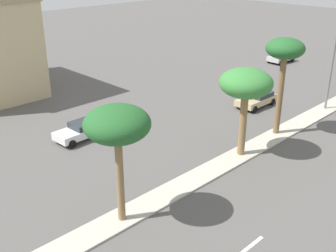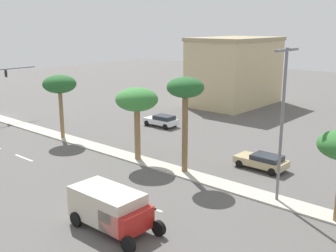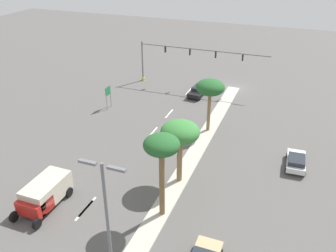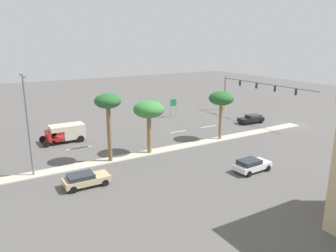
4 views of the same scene
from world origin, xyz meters
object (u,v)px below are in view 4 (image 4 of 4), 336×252
at_px(box_truck, 64,133).
at_px(sedan_black_inboard, 252,119).
at_px(directional_road_sign, 173,105).
at_px(sedan_tan_near, 85,179).
at_px(sedan_white_far, 252,165).
at_px(traffic_signal_gantry, 247,90).
at_px(street_lamp_far, 27,118).
at_px(palm_tree_front, 108,104).
at_px(palm_tree_right, 149,110).
at_px(palm_tree_left, 221,99).

bearing_deg(box_truck, sedan_black_inboard, -100.38).
xyz_separation_m(directional_road_sign, sedan_tan_near, (-19.85, 21.93, -1.54)).
height_order(sedan_white_far, box_truck, box_truck).
distance_m(sedan_white_far, box_truck, 24.79).
xyz_separation_m(traffic_signal_gantry, street_lamp_far, (-8.98, 37.57, 1.43)).
height_order(palm_tree_front, sedan_black_inboard, palm_tree_front).
bearing_deg(palm_tree_front, sedan_white_far, -131.43).
relative_size(directional_road_sign, sedan_black_inboard, 0.74).
xyz_separation_m(traffic_signal_gantry, palm_tree_right, (-8.94, 24.35, 0.69)).
distance_m(traffic_signal_gantry, box_truck, 32.25).
bearing_deg(directional_road_sign, palm_tree_front, 130.51).
bearing_deg(palm_tree_left, box_truck, 62.56).
relative_size(palm_tree_left, sedan_tan_near, 1.54).
distance_m(directional_road_sign, sedan_black_inboard, 13.60).
distance_m(sedan_tan_near, sedan_black_inboard, 32.18).
xyz_separation_m(sedan_white_far, sedan_black_inboard, (14.98, -14.79, 0.01)).
height_order(palm_tree_right, sedan_black_inboard, palm_tree_right).
distance_m(directional_road_sign, sedan_white_far, 25.99).
bearing_deg(sedan_white_far, palm_tree_front, 48.57).
bearing_deg(sedan_white_far, palm_tree_right, 31.89).
height_order(palm_tree_front, sedan_white_far, palm_tree_front).
bearing_deg(sedan_tan_near, street_lamp_far, 37.04).
bearing_deg(street_lamp_far, palm_tree_front, -91.40).
height_order(street_lamp_far, box_truck, street_lamp_far).
relative_size(sedan_white_far, box_truck, 0.72).
bearing_deg(traffic_signal_gantry, palm_tree_left, 123.44).
bearing_deg(palm_tree_right, box_truck, 38.11).
xyz_separation_m(street_lamp_far, sedan_white_far, (-10.42, -19.73, -5.30)).
bearing_deg(street_lamp_far, palm_tree_right, -89.83).
relative_size(directional_road_sign, street_lamp_far, 0.31).
bearing_deg(palm_tree_right, sedan_black_inboard, -78.02).
bearing_deg(street_lamp_far, box_truck, -29.14).
bearing_deg(palm_tree_left, traffic_signal_gantry, -56.56).
relative_size(palm_tree_left, palm_tree_front, 0.86).
bearing_deg(sedan_black_inboard, box_truck, 79.62).
xyz_separation_m(sedan_tan_near, sedan_black_inboard, (9.59, -30.72, 0.03)).
xyz_separation_m(street_lamp_far, sedan_black_inboard, (4.56, -34.52, -5.29)).
distance_m(palm_tree_left, palm_tree_right, 11.00).
relative_size(street_lamp_far, box_truck, 1.79).
bearing_deg(sedan_black_inboard, palm_tree_right, 101.98).
height_order(directional_road_sign, street_lamp_far, street_lamp_far).
distance_m(traffic_signal_gantry, sedan_black_inboard, 6.62).
distance_m(sedan_tan_near, sedan_white_far, 16.82).
relative_size(palm_tree_front, sedan_tan_near, 1.79).
xyz_separation_m(traffic_signal_gantry, sedan_white_far, (-19.41, 17.84, -3.87)).
relative_size(palm_tree_front, sedan_white_far, 1.86).
xyz_separation_m(sedan_tan_near, sedan_white_far, (-5.40, -15.93, 0.02)).
xyz_separation_m(palm_tree_left, sedan_black_inboard, (4.40, -10.31, -4.88)).
xyz_separation_m(palm_tree_front, sedan_black_inboard, (4.76, -26.37, -5.86)).
height_order(palm_tree_left, sedan_white_far, palm_tree_left).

